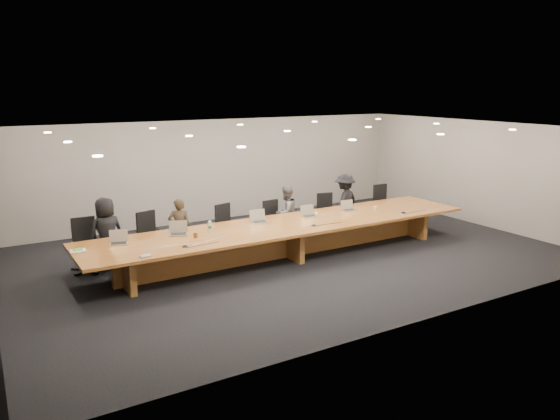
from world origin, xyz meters
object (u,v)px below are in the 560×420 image
at_px(laptop_e, 349,206).
at_px(water_bottle, 210,227).
at_px(conference_table, 287,234).
at_px(person_b, 180,228).
at_px(laptop_a, 118,237).
at_px(av_box, 145,256).
at_px(chair_left, 152,236).
at_px(chair_right, 328,213).
at_px(paper_cup_near, 316,214).
at_px(mic_center, 314,225).
at_px(paper_cup_far, 375,208).
at_px(person_c, 286,213).
at_px(person_a, 106,233).
at_px(chair_far_left, 87,245).
at_px(chair_mid_right, 275,221).
at_px(laptop_c, 260,216).
at_px(laptop_d, 310,211).
at_px(mic_left, 185,246).
at_px(person_d, 345,202).
at_px(mic_right, 403,212).
at_px(chair_mid_left, 229,227).
at_px(laptop_b, 178,228).
at_px(chair_far_right, 384,203).

bearing_deg(laptop_e, water_bottle, -170.43).
height_order(conference_table, person_b, person_b).
bearing_deg(person_b, laptop_a, 48.05).
bearing_deg(av_box, chair_left, 61.79).
bearing_deg(chair_right, paper_cup_near, -125.64).
height_order(chair_right, mic_center, chair_right).
bearing_deg(mic_center, laptop_a, 169.28).
xyz_separation_m(conference_table, paper_cup_far, (2.56, 0.07, 0.27)).
xyz_separation_m(person_c, paper_cup_near, (0.26, -0.91, 0.12)).
bearing_deg(person_a, chair_far_left, -6.15).
bearing_deg(chair_right, conference_table, -137.01).
bearing_deg(chair_mid_right, laptop_a, -172.27).
distance_m(laptop_c, paper_cup_near, 1.43).
distance_m(conference_table, chair_left, 2.92).
xyz_separation_m(laptop_c, mic_center, (0.87, -0.85, -0.13)).
relative_size(person_b, mic_center, 9.95).
xyz_separation_m(chair_right, paper_cup_near, (-1.04, -0.98, 0.29)).
bearing_deg(paper_cup_near, water_bottle, -178.64).
distance_m(person_a, laptop_d, 4.49).
xyz_separation_m(chair_mid_right, laptop_e, (1.57, -0.86, 0.37)).
relative_size(person_a, mic_center, 11.03).
bearing_deg(person_c, person_b, -16.27).
height_order(laptop_a, mic_center, laptop_a).
distance_m(person_b, laptop_a, 1.74).
height_order(paper_cup_far, mic_left, paper_cup_far).
height_order(person_d, mic_right, person_d).
relative_size(chair_mid_left, laptop_b, 2.95).
height_order(person_b, water_bottle, person_b).
xyz_separation_m(conference_table, person_d, (2.48, 1.17, 0.22)).
relative_size(chair_mid_right, av_box, 5.46).
distance_m(conference_table, chair_right, 2.34).
xyz_separation_m(chair_left, mic_center, (3.04, -1.69, 0.22)).
height_order(chair_mid_left, laptop_b, chair_mid_left).
height_order(chair_right, laptop_a, laptop_a).
distance_m(person_d, paper_cup_near, 1.78).
xyz_separation_m(laptop_d, laptop_e, (1.16, 0.02, -0.01)).
bearing_deg(person_c, chair_far_left, -17.92).
bearing_deg(chair_far_left, chair_right, 1.26).
xyz_separation_m(conference_table, paper_cup_near, (0.95, 0.26, 0.27)).
distance_m(conference_table, chair_mid_right, 1.23).
xyz_separation_m(person_b, laptop_d, (2.86, -0.83, 0.21)).
distance_m(chair_far_left, mic_center, 4.72).
height_order(chair_far_right, laptop_b, chair_far_right).
relative_size(chair_far_right, paper_cup_near, 11.68).
bearing_deg(chair_left, av_box, -126.63).
bearing_deg(mic_right, paper_cup_far, 119.92).
bearing_deg(laptop_c, laptop_d, 0.87).
bearing_deg(person_b, person_d, -159.40).
relative_size(laptop_c, laptop_d, 1.06).
distance_m(chair_left, mic_left, 1.77).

